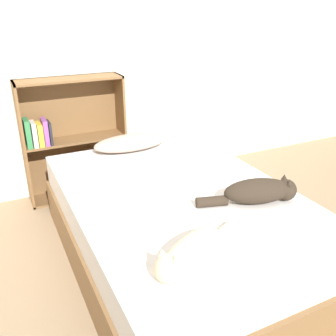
% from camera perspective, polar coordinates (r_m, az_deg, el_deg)
% --- Properties ---
extents(ground_plane, '(8.00, 8.00, 0.00)m').
position_cam_1_polar(ground_plane, '(2.71, 1.45, -13.58)').
color(ground_plane, '#997F60').
extents(wall_back, '(8.00, 0.06, 2.50)m').
position_cam_1_polar(wall_back, '(3.52, -9.76, 17.05)').
color(wall_back, silver).
rests_on(wall_back, ground_plane).
extents(bed, '(1.39, 2.01, 0.53)m').
position_cam_1_polar(bed, '(2.55, 1.51, -8.88)').
color(bed, brown).
rests_on(bed, ground_plane).
extents(pillow, '(0.62, 0.28, 0.12)m').
position_cam_1_polar(pillow, '(3.10, -5.71, 3.88)').
color(pillow, '#B29E8E').
rests_on(pillow, bed).
extents(cat_light, '(0.57, 0.33, 0.15)m').
position_cam_1_polar(cat_light, '(1.75, 3.18, -12.71)').
color(cat_light, beige).
rests_on(cat_light, bed).
extents(cat_dark, '(0.61, 0.29, 0.16)m').
position_cam_1_polar(cat_dark, '(2.32, 13.88, -3.46)').
color(cat_dark, '#33281E').
rests_on(cat_dark, bed).
extents(bookshelf, '(0.89, 0.26, 1.08)m').
position_cam_1_polar(bookshelf, '(3.45, -14.77, 4.58)').
color(bookshelf, brown).
rests_on(bookshelf, ground_plane).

